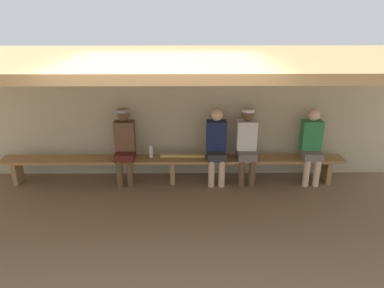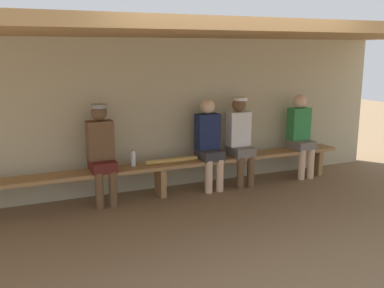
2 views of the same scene
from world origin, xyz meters
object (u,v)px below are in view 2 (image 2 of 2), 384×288
Objects in this scene: player_rightmost at (209,141)px; player_in_blue at (101,149)px; baseball_bat at (172,160)px; player_with_sunglasses at (301,132)px; water_bottle_blue at (133,159)px; player_in_white at (240,137)px; bench at (160,169)px.

player_in_blue is (-1.58, 0.00, 0.02)m from player_rightmost.
player_in_blue reaches higher than baseball_bat.
player_with_sunglasses and player_rightmost have the same top height.
player_with_sunglasses is 2.80m from water_bottle_blue.
player_in_white is at bearing 0.05° from player_rightmost.
bench is at bearing -179.93° from player_with_sunglasses.
player_with_sunglasses is 1.13m from player_in_white.
player_rightmost is 0.52m from player_in_white.
player_in_white reaches higher than bench.
player_with_sunglasses is at bearing -0.01° from player_in_blue.
player_rightmost is at bearing -179.95° from player_in_white.
player_with_sunglasses is 2.25m from baseball_bat.
water_bottle_blue is at bearing 177.69° from player_rightmost.
water_bottle_blue is at bearing 175.93° from baseball_bat.
bench is 4.49× the size of player_with_sunglasses.
player_with_sunglasses is at bearing -0.02° from player_in_white.
water_bottle_blue is 0.56m from baseball_bat.
player_rightmost is 0.99× the size of player_in_white.
baseball_bat is at bearing -5.08° from water_bottle_blue.
player_in_white is 1.73× the size of baseball_bat.
player_in_blue reaches higher than bench.
player_in_blue reaches higher than water_bottle_blue.
bench is at bearing -7.44° from water_bottle_blue.
player_in_white is at bearing 0.00° from player_in_blue.
player_rightmost reaches higher than water_bottle_blue.
player_in_blue is 1.03m from baseball_bat.
player_in_blue is at bearing 180.00° from player_in_white.
player_with_sunglasses is 6.08× the size of water_bottle_blue.
player_with_sunglasses is 3.23m from player_in_blue.
player_in_white is (0.52, 0.00, 0.02)m from player_rightmost.
player_with_sunglasses is 0.99× the size of player_in_blue.
player_with_sunglasses is (2.42, 0.00, 0.34)m from bench.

